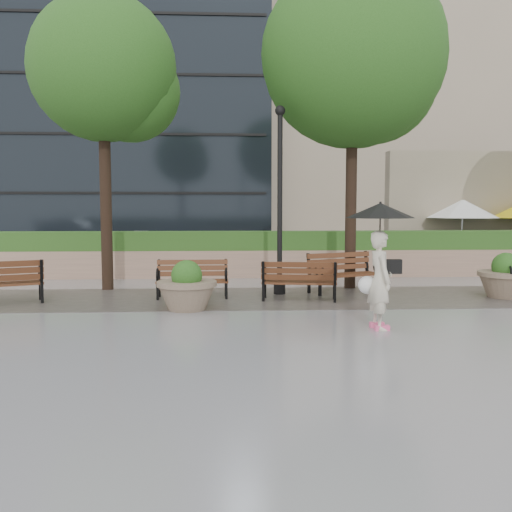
{
  "coord_description": "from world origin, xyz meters",
  "views": [
    {
      "loc": [
        -1.18,
        -9.83,
        2.09
      ],
      "look_at": [
        -0.57,
        1.46,
        1.1
      ],
      "focal_mm": 40.0,
      "sensor_mm": 36.0,
      "label": 1
    }
  ],
  "objects": [
    {
      "name": "ground",
      "position": [
        0.0,
        0.0,
        0.0
      ],
      "size": [
        100.0,
        100.0,
        0.0
      ],
      "primitive_type": "plane",
      "color": "gray",
      "rests_on": "ground"
    },
    {
      "name": "cobble_strip",
      "position": [
        0.0,
        3.0,
        0.01
      ],
      "size": [
        28.0,
        3.2,
        0.01
      ],
      "primitive_type": "cube",
      "color": "#383330",
      "rests_on": "ground"
    },
    {
      "name": "hedge_wall",
      "position": [
        0.0,
        7.0,
        0.66
      ],
      "size": [
        24.0,
        0.8,
        1.35
      ],
      "color": "tan",
      "rests_on": "ground"
    },
    {
      "name": "asphalt_street",
      "position": [
        0.0,
        11.0,
        0.0
      ],
      "size": [
        40.0,
        7.0,
        0.0
      ],
      "primitive_type": "cube",
      "color": "black",
      "rests_on": "ground"
    },
    {
      "name": "bldg_glass",
      "position": [
        -9.0,
        22.0,
        12.5
      ],
      "size": [
        20.0,
        10.0,
        25.0
      ],
      "primitive_type": "cube",
      "color": "black",
      "rests_on": "ground"
    },
    {
      "name": "bldg_stone",
      "position": [
        10.0,
        23.0,
        10.0
      ],
      "size": [
        18.0,
        10.0,
        20.0
      ],
      "primitive_type": "cube",
      "color": "tan",
      "rests_on": "ground"
    },
    {
      "name": "bench_1",
      "position": [
        -1.93,
        3.04,
        0.26
      ],
      "size": [
        1.63,
        0.69,
        0.86
      ],
      "rotation": [
        0.0,
        0.0,
        0.03
      ],
      "color": "#5C301A",
      "rests_on": "ground"
    },
    {
      "name": "bench_2",
      "position": [
        0.45,
        2.6,
        0.26
      ],
      "size": [
        1.72,
        0.9,
        0.88
      ],
      "rotation": [
        0.0,
        0.0,
        2.98
      ],
      "color": "#5C301A",
      "rests_on": "ground"
    },
    {
      "name": "bench_3",
      "position": [
        1.7,
        3.75,
        0.28
      ],
      "size": [
        1.9,
        1.33,
        0.95
      ],
      "rotation": [
        0.0,
        0.0,
        0.39
      ],
      "color": "#5C301A",
      "rests_on": "ground"
    },
    {
      "name": "planter_left",
      "position": [
        -1.96,
        1.6,
        0.4
      ],
      "size": [
        1.21,
        1.21,
        1.01
      ],
      "color": "#7F6B56",
      "rests_on": "ground"
    },
    {
      "name": "planter_right",
      "position": [
        5.23,
        2.77,
        0.41
      ],
      "size": [
        1.24,
        1.24,
        1.04
      ],
      "color": "#7F6B56",
      "rests_on": "ground"
    },
    {
      "name": "lamppost",
      "position": [
        0.1,
        3.54,
        1.96
      ],
      "size": [
        0.28,
        0.28,
        4.41
      ],
      "color": "black",
      "rests_on": "ground"
    },
    {
      "name": "tree_0",
      "position": [
        -3.98,
        4.6,
        5.29
      ],
      "size": [
        3.62,
        3.55,
        7.22
      ],
      "color": "black",
      "rests_on": "ground"
    },
    {
      "name": "tree_1",
      "position": [
        2.15,
        4.55,
        5.66
      ],
      "size": [
        4.56,
        4.56,
        8.08
      ],
      "color": "black",
      "rests_on": "ground"
    },
    {
      "name": "patio_umb_white",
      "position": [
        6.91,
        9.24,
        1.99
      ],
      "size": [
        2.5,
        2.5,
        2.3
      ],
      "color": "black",
      "rests_on": "ground"
    },
    {
      "name": "car_right",
      "position": [
        -3.94,
        9.72,
        0.61
      ],
      "size": [
        3.9,
        1.96,
        1.23
      ],
      "primitive_type": "imported",
      "rotation": [
        0.0,
        0.0,
        1.39
      ],
      "color": "white",
      "rests_on": "ground"
    },
    {
      "name": "pedestrian",
      "position": [
        1.44,
        -0.34,
        1.3
      ],
      "size": [
        1.16,
        1.16,
        2.14
      ],
      "rotation": [
        0.0,
        0.0,
        1.65
      ],
      "color": "beige",
      "rests_on": "ground"
    }
  ]
}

